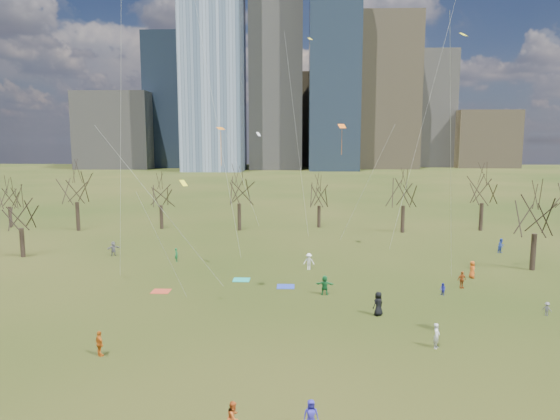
{
  "coord_description": "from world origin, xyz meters",
  "views": [
    {
      "loc": [
        1.49,
        -33.21,
        13.3
      ],
      "look_at": [
        0.0,
        12.0,
        7.0
      ],
      "focal_mm": 32.0,
      "sensor_mm": 36.0,
      "label": 1
    }
  ],
  "objects_px": {
    "blanket_teal": "(241,280)",
    "person_4": "(100,344)",
    "person_1": "(437,336)",
    "person_2": "(234,417)",
    "blanket_crimson": "(161,291)",
    "person_0": "(311,415)",
    "blanket_navy": "(286,286)"
  },
  "relations": [
    {
      "from": "person_0",
      "to": "person_2",
      "type": "relative_size",
      "value": 0.95
    },
    {
      "from": "blanket_crimson",
      "to": "person_0",
      "type": "relative_size",
      "value": 1.09
    },
    {
      "from": "blanket_navy",
      "to": "person_0",
      "type": "relative_size",
      "value": 1.09
    },
    {
      "from": "blanket_navy",
      "to": "person_2",
      "type": "xyz_separation_m",
      "value": [
        -1.88,
        -23.21,
        0.75
      ]
    },
    {
      "from": "blanket_crimson",
      "to": "person_2",
      "type": "distance_m",
      "value": 23.27
    },
    {
      "from": "blanket_crimson",
      "to": "blanket_navy",
      "type": "bearing_deg",
      "value": 9.46
    },
    {
      "from": "person_4",
      "to": "blanket_navy",
      "type": "bearing_deg",
      "value": -80.12
    },
    {
      "from": "blanket_teal",
      "to": "person_4",
      "type": "bearing_deg",
      "value": -111.72
    },
    {
      "from": "blanket_crimson",
      "to": "person_0",
      "type": "height_order",
      "value": "person_0"
    },
    {
      "from": "blanket_navy",
      "to": "blanket_crimson",
      "type": "distance_m",
      "value": 11.22
    },
    {
      "from": "person_2",
      "to": "person_4",
      "type": "relative_size",
      "value": 0.95
    },
    {
      "from": "blanket_teal",
      "to": "person_2",
      "type": "relative_size",
      "value": 1.04
    },
    {
      "from": "blanket_teal",
      "to": "person_1",
      "type": "xyz_separation_m",
      "value": [
        14.34,
        -15.43,
        0.81
      ]
    },
    {
      "from": "blanket_navy",
      "to": "person_4",
      "type": "height_order",
      "value": "person_4"
    },
    {
      "from": "blanket_navy",
      "to": "person_4",
      "type": "bearing_deg",
      "value": -126.31
    },
    {
      "from": "blanket_crimson",
      "to": "person_2",
      "type": "bearing_deg",
      "value": -66.74
    },
    {
      "from": "blanket_crimson",
      "to": "person_4",
      "type": "bearing_deg",
      "value": -90.71
    },
    {
      "from": "person_2",
      "to": "person_1",
      "type": "bearing_deg",
      "value": -35.13
    },
    {
      "from": "person_1",
      "to": "person_2",
      "type": "bearing_deg",
      "value": 158.79
    },
    {
      "from": "blanket_teal",
      "to": "person_1",
      "type": "distance_m",
      "value": 21.08
    },
    {
      "from": "blanket_teal",
      "to": "person_4",
      "type": "xyz_separation_m",
      "value": [
        -6.92,
        -17.37,
        0.8
      ]
    },
    {
      "from": "person_2",
      "to": "blanket_crimson",
      "type": "bearing_deg",
      "value": 38.49
    },
    {
      "from": "person_1",
      "to": "person_0",
      "type": "bearing_deg",
      "value": 167.76
    },
    {
      "from": "person_1",
      "to": "person_4",
      "type": "xyz_separation_m",
      "value": [
        -21.26,
        -1.94,
        -0.01
      ]
    },
    {
      "from": "person_0",
      "to": "person_4",
      "type": "height_order",
      "value": "person_4"
    },
    {
      "from": "person_1",
      "to": "person_2",
      "type": "distance_m",
      "value": 15.47
    },
    {
      "from": "person_0",
      "to": "person_4",
      "type": "relative_size",
      "value": 0.9
    },
    {
      "from": "blanket_navy",
      "to": "person_2",
      "type": "height_order",
      "value": "person_2"
    },
    {
      "from": "person_0",
      "to": "person_4",
      "type": "bearing_deg",
      "value": 141.41
    },
    {
      "from": "blanket_teal",
      "to": "person_0",
      "type": "height_order",
      "value": "person_0"
    },
    {
      "from": "blanket_crimson",
      "to": "person_1",
      "type": "xyz_separation_m",
      "value": [
        21.09,
        -11.5,
        0.81
      ]
    },
    {
      "from": "blanket_crimson",
      "to": "person_4",
      "type": "height_order",
      "value": "person_4"
    }
  ]
}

